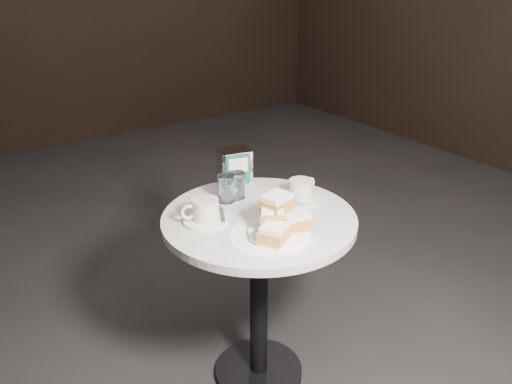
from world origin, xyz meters
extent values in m
plane|color=black|center=(0.00, 0.00, 0.00)|extent=(7.00, 7.00, 0.00)
cylinder|color=black|center=(0.00, 0.00, 0.01)|extent=(0.36, 0.36, 0.03)
cylinder|color=black|center=(0.00, 0.00, 0.36)|extent=(0.07, 0.07, 0.70)
cylinder|color=silver|center=(0.00, 0.00, 0.73)|extent=(0.70, 0.70, 0.03)
cylinder|color=white|center=(-0.06, -0.14, 0.75)|extent=(0.35, 0.35, 0.00)
cylinder|color=white|center=(-0.03, -0.15, 0.75)|extent=(0.24, 0.24, 0.02)
cube|color=gold|center=(-0.07, -0.19, 0.78)|extent=(0.13, 0.12, 0.04)
cube|color=white|center=(-0.07, -0.19, 0.81)|extent=(0.12, 0.11, 0.02)
cube|color=#C2773B|center=(0.03, -0.16, 0.78)|extent=(0.12, 0.10, 0.04)
cube|color=white|center=(0.03, -0.16, 0.81)|extent=(0.11, 0.09, 0.02)
cube|color=#CB883E|center=(-0.03, -0.12, 0.81)|extent=(0.13, 0.13, 0.04)
cube|color=white|center=(-0.03, -0.12, 0.84)|extent=(0.12, 0.12, 0.02)
cube|color=#C6843D|center=(-0.01, -0.12, 0.84)|extent=(0.12, 0.10, 0.04)
cube|color=white|center=(-0.01, -0.12, 0.87)|extent=(0.11, 0.09, 0.02)
cylinder|color=white|center=(-0.18, 0.07, 0.75)|extent=(0.19, 0.19, 0.01)
cylinder|color=silver|center=(-0.18, 0.07, 0.79)|extent=(0.11, 0.11, 0.07)
cylinder|color=#856249|center=(-0.18, 0.07, 0.82)|extent=(0.10, 0.10, 0.00)
torus|color=beige|center=(-0.24, 0.08, 0.79)|extent=(0.06, 0.03, 0.06)
cube|color=#ACACB1|center=(-0.12, 0.05, 0.76)|extent=(0.06, 0.10, 0.00)
sphere|color=#BABBBF|center=(-0.11, 0.11, 0.76)|extent=(0.02, 0.02, 0.02)
cylinder|color=beige|center=(0.20, 0.02, 0.75)|extent=(0.19, 0.19, 0.01)
cylinder|color=beige|center=(0.20, 0.02, 0.79)|extent=(0.11, 0.11, 0.07)
cylinder|color=#835B47|center=(0.20, 0.02, 0.82)|extent=(0.10, 0.10, 0.00)
torus|color=white|center=(0.26, 0.03, 0.79)|extent=(0.06, 0.03, 0.06)
cube|color=silver|center=(0.15, 0.00, 0.76)|extent=(0.07, 0.10, 0.00)
sphere|color=silver|center=(0.13, 0.05, 0.76)|extent=(0.02, 0.02, 0.02)
cylinder|color=white|center=(-0.03, 0.17, 0.80)|extent=(0.09, 0.09, 0.11)
cylinder|color=white|center=(-0.03, 0.17, 0.79)|extent=(0.07, 0.07, 0.09)
cylinder|color=white|center=(0.02, 0.17, 0.80)|extent=(0.07, 0.07, 0.10)
cylinder|color=white|center=(0.02, 0.17, 0.79)|extent=(0.07, 0.07, 0.09)
cube|color=white|center=(0.08, 0.30, 0.82)|extent=(0.15, 0.13, 0.15)
cube|color=#185538|center=(0.07, 0.25, 0.82)|extent=(0.10, 0.03, 0.13)
cube|color=white|center=(0.07, 0.24, 0.84)|extent=(0.08, 0.02, 0.06)
camera|label=1|loc=(-0.91, -1.31, 1.56)|focal=35.00mm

